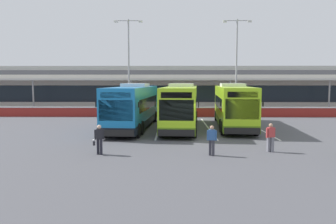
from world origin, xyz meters
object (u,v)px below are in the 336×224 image
at_px(coach_bus_left_centre, 181,107).
at_px(lamp_post_centre, 236,61).
at_px(pedestrian_with_handbag, 99,139).
at_px(coach_bus_leftmost, 133,107).
at_px(pedestrian_in_dark_coat, 270,137).
at_px(pedestrian_near_bin, 212,139).
at_px(lamp_post_west, 129,61).
at_px(coach_bus_centre, 233,106).

xyz_separation_m(coach_bus_left_centre, lamp_post_centre, (6.62, 10.81, 4.50)).
bearing_deg(pedestrian_with_handbag, lamp_post_centre, 61.72).
bearing_deg(coach_bus_leftmost, pedestrian_in_dark_coat, -46.54).
relative_size(pedestrian_near_bin, lamp_post_west, 0.15).
bearing_deg(pedestrian_in_dark_coat, lamp_post_centre, 84.86).
distance_m(coach_bus_centre, lamp_post_west, 14.93).
bearing_deg(pedestrian_near_bin, pedestrian_in_dark_coat, 15.83).
relative_size(pedestrian_with_handbag, lamp_post_centre, 0.15).
height_order(coach_bus_centre, lamp_post_centre, lamp_post_centre).
bearing_deg(lamp_post_centre, pedestrian_in_dark_coat, -95.14).
xyz_separation_m(pedestrian_near_bin, lamp_post_west, (-7.19, 21.08, 5.42)).
height_order(pedestrian_with_handbag, pedestrian_in_dark_coat, same).
xyz_separation_m(coach_bus_left_centre, pedestrian_in_dark_coat, (4.80, -9.42, -0.91)).
height_order(coach_bus_left_centre, pedestrian_in_dark_coat, coach_bus_left_centre).
relative_size(coach_bus_centre, pedestrian_near_bin, 7.60).
distance_m(pedestrian_near_bin, lamp_post_centre, 22.49).
distance_m(lamp_post_west, lamp_post_centre, 12.41).
distance_m(pedestrian_with_handbag, lamp_post_west, 21.62).
xyz_separation_m(pedestrian_in_dark_coat, lamp_post_centre, (1.82, 20.23, 5.42)).
distance_m(coach_bus_left_centre, lamp_post_west, 12.97).
relative_size(coach_bus_centre, lamp_post_centre, 1.12).
xyz_separation_m(coach_bus_left_centre, pedestrian_with_handbag, (-4.69, -10.20, -0.93)).
relative_size(coach_bus_centre, pedestrian_with_handbag, 7.60).
height_order(coach_bus_left_centre, lamp_post_centre, lamp_post_centre).
bearing_deg(coach_bus_left_centre, lamp_post_west, 118.41).
height_order(coach_bus_centre, lamp_post_west, lamp_post_west).
xyz_separation_m(coach_bus_centre, lamp_post_west, (-10.34, 9.78, 4.50)).
xyz_separation_m(lamp_post_west, lamp_post_centre, (12.41, 0.11, 0.00)).
distance_m(coach_bus_leftmost, coach_bus_centre, 8.61).
bearing_deg(pedestrian_in_dark_coat, coach_bus_leftmost, 133.46).
distance_m(coach_bus_leftmost, lamp_post_west, 11.87).
relative_size(pedestrian_with_handbag, lamp_post_west, 0.15).
xyz_separation_m(pedestrian_with_handbag, lamp_post_west, (-1.10, 20.90, 5.43)).
height_order(coach_bus_leftmost, pedestrian_near_bin, coach_bus_leftmost).
height_order(pedestrian_with_handbag, lamp_post_west, lamp_post_west).
bearing_deg(lamp_post_centre, coach_bus_left_centre, -121.47).
xyz_separation_m(coach_bus_left_centre, pedestrian_near_bin, (1.40, -10.38, -0.91)).
xyz_separation_m(coach_bus_leftmost, lamp_post_centre, (10.61, 10.95, 4.50)).
bearing_deg(pedestrian_in_dark_coat, coach_bus_centre, 91.38).
height_order(coach_bus_leftmost, pedestrian_in_dark_coat, coach_bus_leftmost).
bearing_deg(coach_bus_leftmost, pedestrian_with_handbag, -93.93).
height_order(pedestrian_near_bin, lamp_post_centre, lamp_post_centre).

